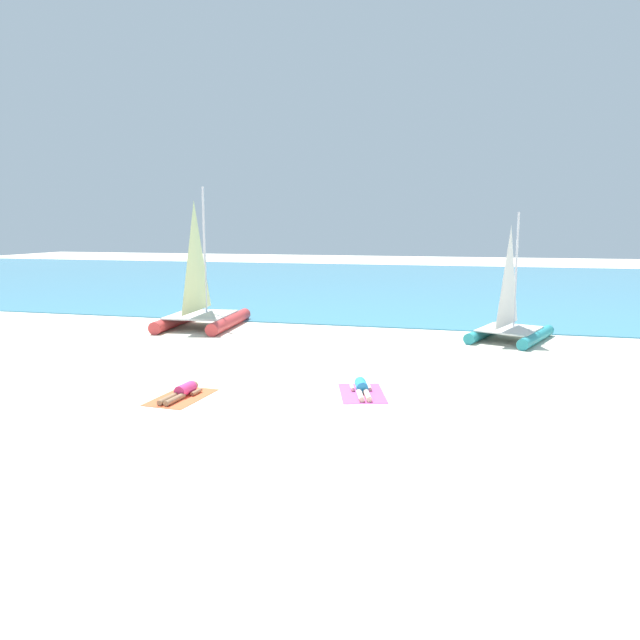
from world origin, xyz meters
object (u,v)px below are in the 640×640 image
Objects in this scene: sailboat_teal at (510,322)px; sunbather_left at (183,392)px; sunbather_right at (362,388)px; towel_right at (362,393)px; sailboat_red at (201,307)px; towel_left at (181,397)px.

sailboat_teal is 3.02× the size of sunbather_left.
sailboat_teal is at bearing 48.23° from sunbather_right.
sunbather_right is at bearing 23.41° from sunbather_left.
sunbather_right is at bearing 106.72° from towel_right.
sunbather_right reaches higher than towel_right.
sailboat_red is 11.81m from sunbather_right.
towel_right is at bearing 19.34° from towel_left.
sailboat_teal is 2.49× the size of towel_left.
sunbather_right is (-3.96, -8.46, -0.57)m from sailboat_teal.
sailboat_red reaches higher than sunbather_right.
sunbather_left is at bearing 86.00° from towel_left.
towel_right is (4.29, 1.50, 0.00)m from towel_left.
sunbather_left reaches higher than towel_left.
sailboat_teal is 9.42m from towel_right.
sailboat_red is 10.63m from sunbather_left.
sailboat_red is 3.06× the size of towel_right.
sailboat_teal is 12.37m from sailboat_red.
sunbather_left is 0.82× the size of towel_right.
towel_left is (4.15, -9.83, -0.86)m from sailboat_red.
towel_left is 4.54m from towel_right.
sailboat_teal is at bearing 54.49° from sunbather_left.
sunbather_left is (4.15, -9.76, -0.74)m from sailboat_red.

